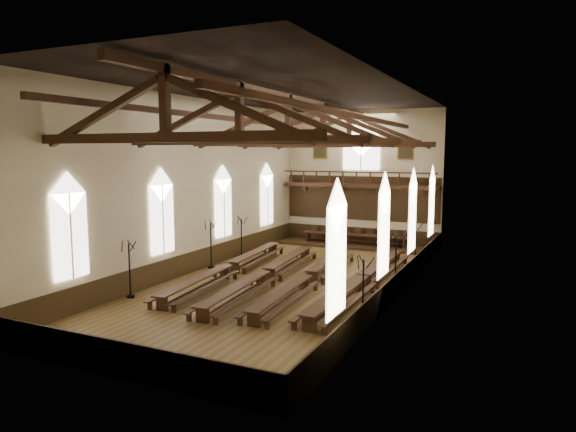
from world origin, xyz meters
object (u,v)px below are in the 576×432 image
Objects in this scene: dais at (355,245)px; candelabrum_right_far at (415,255)px; high_table at (355,236)px; candelabrum_left_mid at (211,254)px; candelabrum_left_near at (130,280)px; candelabrum_right_mid at (395,272)px; refectory_row_a at (229,267)px; refectory_row_b at (265,273)px; refectory_row_c at (308,276)px; candelabrum_right_near at (363,302)px; candelabrum_left_far at (241,245)px; refectory_row_d at (363,279)px.

candelabrum_right_far reaches higher than dais.
high_table is 2.75× the size of candelabrum_left_mid.
candelabrum_left_near is 0.97× the size of candelabrum_right_mid.
candelabrum_left_mid is 12.14m from candelabrum_right_far.
refectory_row_a is 0.99× the size of refectory_row_b.
dais is at bearing 96.11° from refectory_row_c.
candelabrum_left_near is at bearing -173.73° from candelabrum_right_near.
refectory_row_c is at bearing -123.50° from candelabrum_right_far.
candelabrum_right_near is at bearing -71.28° from high_table.
candelabrum_left_mid is (-2.00, 1.22, 0.35)m from refectory_row_a.
candelabrum_right_near is (5.47, -16.14, 0.03)m from high_table.
candelabrum_right_mid is (11.10, -0.05, -0.00)m from candelabrum_left_mid.
candelabrum_right_mid is at bearing 14.73° from refectory_row_b.
candelabrum_left_mid is at bearing 168.32° from refectory_row_c.
refectory_row_a is at bearing 70.71° from candelabrum_left_near.
dais is 4.10× the size of candelabrum_right_near.
candelabrum_right_mid reaches higher than candelabrum_left_far.
refectory_row_d is (5.06, 0.91, 0.02)m from refectory_row_b.
refectory_row_d is 5.96m from candelabrum_right_far.
refectory_row_d is 1.70m from candelabrum_right_mid.
candelabrum_left_far is 0.95× the size of candelabrum_right_far.
candelabrum_right_far is at bearing 34.00° from refectory_row_a.
refectory_row_d is 5.05× the size of candelabrum_right_mid.
refectory_row_d reaches higher than refectory_row_b.
high_table reaches higher than refectory_row_a.
candelabrum_left_near is 13.06m from candelabrum_right_mid.
candelabrum_right_near reaches higher than high_table.
refectory_row_a is 7.64m from refectory_row_d.
refectory_row_d is at bearing -70.45° from high_table.
candelabrum_left_near is at bearing -147.73° from refectory_row_d.
refectory_row_b is 1.81× the size of high_table.
candelabrum_left_mid is 12.48m from candelabrum_right_near.
candelabrum_left_far is 11.18m from candelabrum_right_far.
candelabrum_right_near reaches higher than dais.
high_table is at bearing 108.72° from candelabrum_right_near.
refectory_row_c is 8.83m from candelabrum_left_near.
candelabrum_right_mid is at bearing -18.20° from candelabrum_left_far.
candelabrum_left_mid is 1.06× the size of candelabrum_left_far.
refectory_row_b is 5.18× the size of candelabrum_left_near.
refectory_row_a is 1.80× the size of high_table.
refectory_row_d is at bearing -5.04° from candelabrum_left_mid.
candelabrum_left_near is at bearing -90.00° from candelabrum_left_far.
high_table is 2.86× the size of candelabrum_left_near.
candelabrum_left_mid is at bearing -156.08° from candelabrum_right_far.
refectory_row_c is 1.78× the size of high_table.
candelabrum_left_near is at bearing -107.96° from dais.
candelabrum_left_mid reaches higher than candelabrum_left_near.
refectory_row_b is 12.24m from high_table.
candelabrum_left_mid is 1.01× the size of candelabrum_right_mid.
refectory_row_c is (2.32, 0.34, -0.02)m from refectory_row_b.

